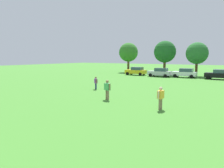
{
  "coord_description": "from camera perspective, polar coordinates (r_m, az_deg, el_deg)",
  "views": [
    {
      "loc": [
        10.0,
        0.67,
        3.84
      ],
      "look_at": [
        3.48,
        11.17,
        2.28
      ],
      "focal_mm": 34.86,
      "sensor_mm": 36.0,
      "label": 1
    }
  ],
  "objects": [
    {
      "name": "adult_bystander",
      "position": [
        16.16,
        12.63,
        -3.12
      ],
      "size": [
        0.38,
        0.79,
        1.68
      ],
      "rotation": [
        0.0,
        0.0,
        1.43
      ],
      "color": "#8C7259",
      "rests_on": "ground"
    },
    {
      "name": "parked_car_yellow_0",
      "position": [
        45.81,
        6.32,
        3.41
      ],
      "size": [
        4.3,
        2.02,
        1.68
      ],
      "rotation": [
        0.0,
        0.0,
        3.14
      ],
      "color": "yellow",
      "rests_on": "ground"
    },
    {
      "name": "parked_car_silver_1",
      "position": [
        42.64,
        12.43,
        3.01
      ],
      "size": [
        4.3,
        2.02,
        1.68
      ],
      "rotation": [
        0.0,
        0.0,
        3.14
      ],
      "color": "silver",
      "rests_on": "ground"
    },
    {
      "name": "bystander_midfield",
      "position": [
        19.41,
        -1.24,
        -1.06
      ],
      "size": [
        0.8,
        0.51,
        1.78
      ],
      "rotation": [
        0.0,
        0.0,
        5.91
      ],
      "color": "#8C7259",
      "rests_on": "ground"
    },
    {
      "name": "ground_plane",
      "position": [
        31.23,
        12.91,
        -0.06
      ],
      "size": [
        160.0,
        160.0,
        0.0
      ],
      "primitive_type": "plane",
      "color": "#42842D"
    },
    {
      "name": "tree_center",
      "position": [
        45.89,
        21.41,
        7.49
      ],
      "size": [
        4.25,
        4.25,
        6.63
      ],
      "color": "brown",
      "rests_on": "ground"
    },
    {
      "name": "bystander_near_trees",
      "position": [
        25.71,
        -4.26,
        0.57
      ],
      "size": [
        0.58,
        0.52,
        1.49
      ],
      "rotation": [
        0.0,
        0.0,
        5.61
      ],
      "color": "navy",
      "rests_on": "ground"
    },
    {
      "name": "parked_car_black_3",
      "position": [
        40.95,
        26.26,
        2.27
      ],
      "size": [
        4.3,
        2.02,
        1.68
      ],
      "rotation": [
        0.0,
        0.0,
        3.14
      ],
      "color": "black",
      "rests_on": "ground"
    },
    {
      "name": "parked_car_white_2",
      "position": [
        42.31,
        18.56,
        2.77
      ],
      "size": [
        4.3,
        2.02,
        1.68
      ],
      "rotation": [
        0.0,
        0.0,
        3.14
      ],
      "color": "white",
      "rests_on": "ground"
    },
    {
      "name": "tree_far_left",
      "position": [
        54.1,
        4.34,
        8.27
      ],
      "size": [
        4.64,
        4.64,
        7.23
      ],
      "color": "brown",
      "rests_on": "ground"
    },
    {
      "name": "tree_left",
      "position": [
        47.79,
        13.7,
        8.19
      ],
      "size": [
        4.6,
        4.6,
        7.17
      ],
      "color": "brown",
      "rests_on": "ground"
    }
  ]
}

